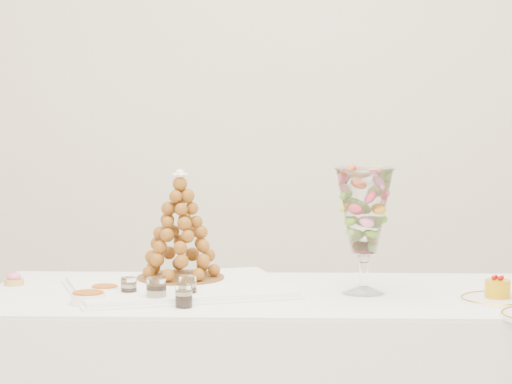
{
  "coord_description": "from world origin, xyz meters",
  "views": [
    {
      "loc": [
        0.26,
        -3.32,
        1.35
      ],
      "look_at": [
        0.03,
        0.22,
        0.98
      ],
      "focal_mm": 85.0,
      "sensor_mm": 36.0,
      "label": 1
    }
  ],
  "objects": [
    {
      "name": "verrine_e",
      "position": [
        -0.16,
        -0.03,
        0.72
      ],
      "size": [
        0.05,
        0.05,
        0.06
      ],
      "primitive_type": "cylinder",
      "rotation": [
        0.0,
        0.0,
        -0.14
      ],
      "color": "white",
      "rests_on": "buffet_table"
    },
    {
      "name": "croquembouche",
      "position": [
        -0.21,
        0.32,
        0.87
      ],
      "size": [
        0.27,
        0.27,
        0.33
      ],
      "rotation": [
        0.0,
        0.0,
        0.02
      ],
      "color": "brown",
      "rests_on": "lace_tray"
    },
    {
      "name": "ramekin_front",
      "position": [
        -0.43,
        0.0,
        0.7
      ],
      "size": [
        0.1,
        0.1,
        0.03
      ],
      "primitive_type": "cylinder",
      "color": "white",
      "rests_on": "buffet_table"
    },
    {
      "name": "macaron_vase",
      "position": [
        0.35,
        0.22,
        0.92
      ],
      "size": [
        0.17,
        0.17,
        0.37
      ],
      "color": "white",
      "rests_on": "buffet_table"
    },
    {
      "name": "verrine_d",
      "position": [
        -0.24,
        0.02,
        0.72
      ],
      "size": [
        0.06,
        0.06,
        0.08
      ],
      "primitive_type": "cylinder",
      "rotation": [
        0.0,
        0.0,
        0.18
      ],
      "color": "white",
      "rests_on": "buffet_table"
    },
    {
      "name": "pink_tart",
      "position": [
        -0.72,
        0.28,
        0.7
      ],
      "size": [
        0.06,
        0.06,
        0.04
      ],
      "color": "tan",
      "rests_on": "buffet_table"
    },
    {
      "name": "verrine_a",
      "position": [
        -0.33,
        0.09,
        0.72
      ],
      "size": [
        0.05,
        0.05,
        0.06
      ],
      "primitive_type": "cylinder",
      "rotation": [
        0.0,
        0.0,
        -0.05
      ],
      "color": "white",
      "rests_on": "buffet_table"
    },
    {
      "name": "verrine_b",
      "position": [
        -0.24,
        0.05,
        0.72
      ],
      "size": [
        0.06,
        0.06,
        0.07
      ],
      "primitive_type": "cylinder",
      "rotation": [
        0.0,
        0.0,
        -0.13
      ],
      "color": "white",
      "rests_on": "buffet_table"
    },
    {
      "name": "mousse_cake",
      "position": [
        0.73,
        0.12,
        0.72
      ],
      "size": [
        0.07,
        0.07,
        0.06
      ],
      "color": "#C79509",
      "rests_on": "cake_plate"
    },
    {
      "name": "verrine_c",
      "position": [
        -0.16,
        0.09,
        0.72
      ],
      "size": [
        0.06,
        0.06,
        0.07
      ],
      "primitive_type": "cylinder",
      "rotation": [
        0.0,
        0.0,
        0.11
      ],
      "color": "white",
      "rests_on": "buffet_table"
    },
    {
      "name": "ramekin_back",
      "position": [
        -0.41,
        0.13,
        0.7
      ],
      "size": [
        0.08,
        0.08,
        0.03
      ],
      "primitive_type": "cylinder",
      "color": "white",
      "rests_on": "buffet_table"
    },
    {
      "name": "lace_tray",
      "position": [
        -0.2,
        0.23,
        0.7
      ],
      "size": [
        0.74,
        0.64,
        0.02
      ],
      "primitive_type": "cube",
      "rotation": [
        0.0,
        0.0,
        0.34
      ],
      "color": "white",
      "rests_on": "buffet_table"
    },
    {
      "name": "cake_plate",
      "position": [
        0.73,
        0.11,
        0.69
      ],
      "size": [
        0.22,
        0.22,
        0.01
      ],
      "primitive_type": "cylinder",
      "color": "white",
      "rests_on": "buffet_table"
    }
  ]
}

